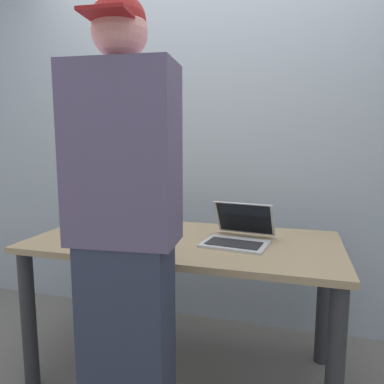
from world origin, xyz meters
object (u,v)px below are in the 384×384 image
at_px(beer_bottle_dark, 87,207).
at_px(beer_bottle_amber, 115,207).
at_px(person_figure, 125,246).
at_px(laptop, 239,234).
at_px(coffee_mug, 163,226).

relative_size(beer_bottle_dark, beer_bottle_amber, 0.95).
bearing_deg(person_figure, laptop, 62.43).
bearing_deg(laptop, beer_bottle_amber, 171.52).
xyz_separation_m(laptop, beer_bottle_dark, (-0.93, 0.10, 0.07)).
relative_size(laptop, beer_bottle_amber, 1.20).
bearing_deg(coffee_mug, laptop, -7.35).
bearing_deg(beer_bottle_dark, person_figure, -49.68).
bearing_deg(laptop, beer_bottle_dark, 173.99).
relative_size(laptop, beer_bottle_dark, 1.27).
bearing_deg(beer_bottle_dark, beer_bottle_amber, 4.49).
bearing_deg(beer_bottle_dark, laptop, -6.01).
bearing_deg(laptop, person_figure, -117.57).
distance_m(laptop, beer_bottle_amber, 0.76).
bearing_deg(person_figure, coffee_mug, 99.04).
distance_m(beer_bottle_amber, person_figure, 0.84).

